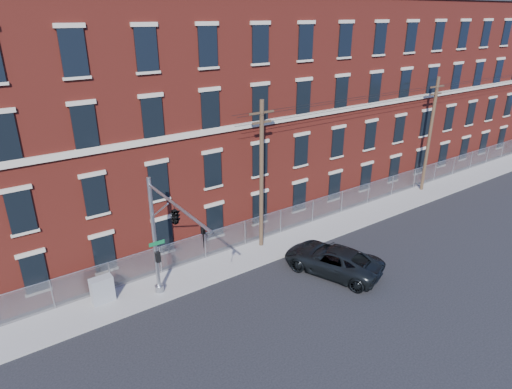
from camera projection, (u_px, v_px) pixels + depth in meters
The scene contains 10 objects.
ground at pixel (290, 295), 25.01m from camera, with size 140.00×140.00×0.00m, color black.
sidewalk at pixel (366, 213), 35.14m from camera, with size 65.00×3.00×0.12m, color gray.
mill_building at pixel (298, 96), 38.79m from camera, with size 55.30×14.32×16.30m.
chain_link_fence at pixel (355, 197), 35.74m from camera, with size 59.06×0.06×1.85m.
traffic_signal_mast at pixel (170, 224), 21.41m from camera, with size 0.90×6.75×7.00m.
utility_pole_near at pixel (262, 174), 28.26m from camera, with size 1.80×0.28×10.00m.
utility_pole_mid at pixel (430, 133), 37.82m from camera, with size 1.80×0.28×10.00m.
overhead_wires at pixel (437, 89), 36.37m from camera, with size 40.00×0.62×0.62m.
pickup_truck at pixel (332, 260), 27.03m from camera, with size 2.81×6.10×1.70m, color black.
utility_cabinet at pixel (102, 290), 24.04m from camera, with size 1.21×0.60×1.51m, color gray.
Camera 1 is at (-13.60, -15.97, 14.93)m, focal length 30.67 mm.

